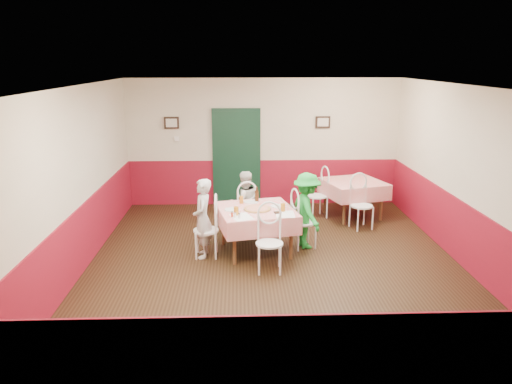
{
  "coord_description": "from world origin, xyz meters",
  "views": [
    {
      "loc": [
        -0.57,
        -7.43,
        3.17
      ],
      "look_at": [
        -0.27,
        0.55,
        1.05
      ],
      "focal_mm": 35.0,
      "sensor_mm": 36.0,
      "label": 1
    }
  ],
  "objects_px": {
    "glass_b": "(283,207)",
    "diner_far": "(244,203)",
    "chair_second_b": "(362,206)",
    "chair_second_a": "(317,196)",
    "beer_bottle": "(257,195)",
    "wallet": "(278,212)",
    "second_table": "(353,199)",
    "chair_near": "(269,244)",
    "diner_right": "(307,211)",
    "main_table": "(256,230)",
    "chair_right": "(304,222)",
    "chair_left": "(206,230)",
    "diner_left": "(203,218)",
    "chair_far": "(245,212)",
    "glass_c": "(241,200)",
    "glass_a": "(236,211)",
    "pizza": "(257,209)"
  },
  "relations": [
    {
      "from": "diner_right",
      "to": "wallet",
      "type": "bearing_deg",
      "value": 115.03
    },
    {
      "from": "diner_far",
      "to": "diner_right",
      "type": "distance_m",
      "value": 1.27
    },
    {
      "from": "main_table",
      "to": "chair_second_a",
      "type": "relative_size",
      "value": 1.36
    },
    {
      "from": "chair_left",
      "to": "chair_right",
      "type": "bearing_deg",
      "value": 102.27
    },
    {
      "from": "diner_far",
      "to": "chair_right",
      "type": "bearing_deg",
      "value": 122.64
    },
    {
      "from": "chair_second_a",
      "to": "glass_a",
      "type": "height_order",
      "value": "glass_a"
    },
    {
      "from": "chair_second_b",
      "to": "pizza",
      "type": "distance_m",
      "value": 2.4
    },
    {
      "from": "second_table",
      "to": "glass_b",
      "type": "height_order",
      "value": "glass_b"
    },
    {
      "from": "chair_left",
      "to": "diner_right",
      "type": "distance_m",
      "value": 1.76
    },
    {
      "from": "chair_near",
      "to": "beer_bottle",
      "type": "bearing_deg",
      "value": 98.67
    },
    {
      "from": "glass_c",
      "to": "diner_right",
      "type": "xyz_separation_m",
      "value": [
        1.12,
        -0.15,
        -0.16
      ]
    },
    {
      "from": "wallet",
      "to": "chair_second_b",
      "type": "bearing_deg",
      "value": 26.93
    },
    {
      "from": "chair_near",
      "to": "diner_right",
      "type": "height_order",
      "value": "diner_right"
    },
    {
      "from": "chair_second_a",
      "to": "chair_second_b",
      "type": "bearing_deg",
      "value": 28.66
    },
    {
      "from": "chair_near",
      "to": "diner_left",
      "type": "relative_size",
      "value": 0.68
    },
    {
      "from": "chair_second_b",
      "to": "main_table",
      "type": "bearing_deg",
      "value": -167.65
    },
    {
      "from": "chair_second_a",
      "to": "chair_second_b",
      "type": "xyz_separation_m",
      "value": [
        0.75,
        -0.75,
        0.0
      ]
    },
    {
      "from": "glass_a",
      "to": "diner_left",
      "type": "relative_size",
      "value": 0.11
    },
    {
      "from": "chair_second_b",
      "to": "diner_far",
      "type": "bearing_deg",
      "value": 170.14
    },
    {
      "from": "chair_second_a",
      "to": "wallet",
      "type": "relative_size",
      "value": 8.18
    },
    {
      "from": "main_table",
      "to": "beer_bottle",
      "type": "xyz_separation_m",
      "value": [
        0.03,
        0.42,
        0.51
      ]
    },
    {
      "from": "chair_far",
      "to": "beer_bottle",
      "type": "bearing_deg",
      "value": 103.67
    },
    {
      "from": "second_table",
      "to": "chair_near",
      "type": "height_order",
      "value": "chair_near"
    },
    {
      "from": "chair_second_b",
      "to": "diner_left",
      "type": "height_order",
      "value": "diner_left"
    },
    {
      "from": "glass_a",
      "to": "wallet",
      "type": "relative_size",
      "value": 1.29
    },
    {
      "from": "chair_right",
      "to": "glass_c",
      "type": "relative_size",
      "value": 7.02
    },
    {
      "from": "chair_second_a",
      "to": "glass_b",
      "type": "distance_m",
      "value": 2.27
    },
    {
      "from": "second_table",
      "to": "diner_right",
      "type": "distance_m",
      "value": 2.1
    },
    {
      "from": "glass_a",
      "to": "glass_b",
      "type": "height_order",
      "value": "glass_a"
    },
    {
      "from": "glass_a",
      "to": "beer_bottle",
      "type": "relative_size",
      "value": 0.59
    },
    {
      "from": "chair_right",
      "to": "beer_bottle",
      "type": "xyz_separation_m",
      "value": [
        -0.8,
        0.25,
        0.43
      ]
    },
    {
      "from": "glass_b",
      "to": "diner_far",
      "type": "distance_m",
      "value": 1.24
    },
    {
      "from": "glass_a",
      "to": "wallet",
      "type": "bearing_deg",
      "value": 7.58
    },
    {
      "from": "chair_second_b",
      "to": "chair_second_a",
      "type": "bearing_deg",
      "value": 118.66
    },
    {
      "from": "glass_b",
      "to": "glass_c",
      "type": "height_order",
      "value": "glass_b"
    },
    {
      "from": "second_table",
      "to": "chair_far",
      "type": "height_order",
      "value": "chair_far"
    },
    {
      "from": "pizza",
      "to": "beer_bottle",
      "type": "relative_size",
      "value": 1.8
    },
    {
      "from": "chair_far",
      "to": "diner_left",
      "type": "bearing_deg",
      "value": 42.49
    },
    {
      "from": "chair_right",
      "to": "glass_b",
      "type": "bearing_deg",
      "value": 115.55
    },
    {
      "from": "beer_bottle",
      "to": "wallet",
      "type": "height_order",
      "value": "beer_bottle"
    },
    {
      "from": "chair_second_b",
      "to": "glass_b",
      "type": "distance_m",
      "value": 2.13
    },
    {
      "from": "chair_left",
      "to": "main_table",
      "type": "bearing_deg",
      "value": 102.27
    },
    {
      "from": "chair_far",
      "to": "diner_far",
      "type": "relative_size",
      "value": 0.74
    },
    {
      "from": "chair_right",
      "to": "second_table",
      "type": "bearing_deg",
      "value": -51.27
    },
    {
      "from": "chair_far",
      "to": "chair_second_b",
      "type": "distance_m",
      "value": 2.28
    },
    {
      "from": "second_table",
      "to": "wallet",
      "type": "relative_size",
      "value": 10.18
    },
    {
      "from": "main_table",
      "to": "chair_right",
      "type": "relative_size",
      "value": 1.36
    },
    {
      "from": "glass_a",
      "to": "glass_c",
      "type": "relative_size",
      "value": 1.11
    },
    {
      "from": "pizza",
      "to": "glass_b",
      "type": "bearing_deg",
      "value": -15.2
    },
    {
      "from": "chair_near",
      "to": "wallet",
      "type": "bearing_deg",
      "value": 75.57
    }
  ]
}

